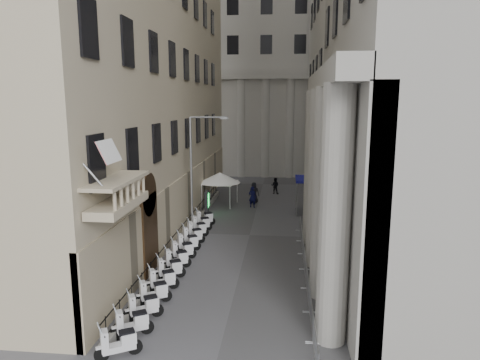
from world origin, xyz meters
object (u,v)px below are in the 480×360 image
object	(u,v)px
security_tent	(218,177)
info_kiosk	(207,203)
pedestrian_a	(252,197)
pedestrian_b	(275,186)
scooter_0	(120,357)
street_lamp	(196,164)

from	to	relation	value
security_tent	info_kiosk	distance (m)	3.98
info_kiosk	pedestrian_a	distance (m)	4.58
security_tent	pedestrian_b	xyz separation A→B (m)	(5.08, 5.18, -1.69)
scooter_0	info_kiosk	xyz separation A→B (m)	(-0.41, 20.48, 1.02)
pedestrian_a	scooter_0	bearing A→B (deg)	99.21
pedestrian_a	pedestrian_b	xyz separation A→B (m)	(1.88, 6.04, -0.13)
info_kiosk	pedestrian_a	bearing A→B (deg)	33.60
security_tent	pedestrian_a	size ratio (longest dim) A/B	1.94
street_lamp	pedestrian_b	size ratio (longest dim) A/B	5.03
info_kiosk	scooter_0	bearing A→B (deg)	-93.10
street_lamp	info_kiosk	distance (m)	6.34
pedestrian_b	security_tent	bearing A→B (deg)	56.87
scooter_0	security_tent	xyz separation A→B (m)	(0.01, 24.14, 2.52)
scooter_0	pedestrian_b	xyz separation A→B (m)	(5.09, 29.32, 0.83)
scooter_0	pedestrian_b	distance (m)	29.77
security_tent	pedestrian_b	size ratio (longest dim) A/B	2.24
street_lamp	pedestrian_b	bearing A→B (deg)	67.64
scooter_0	pedestrian_a	world-z (taller)	pedestrian_a
scooter_0	pedestrian_b	world-z (taller)	pedestrian_b
street_lamp	pedestrian_a	bearing A→B (deg)	64.77
scooter_0	pedestrian_b	size ratio (longest dim) A/B	0.91
scooter_0	info_kiosk	world-z (taller)	info_kiosk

